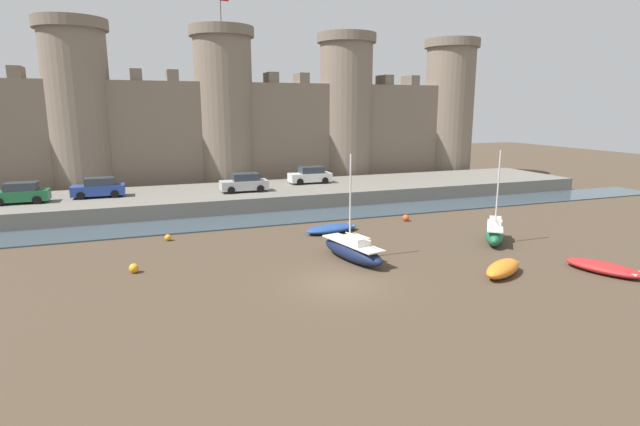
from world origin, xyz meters
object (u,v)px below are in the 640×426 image
object	(u,v)px
rowboat_near_channel_right	(503,268)
mooring_buoy_off_centre	(168,238)
rowboat_foreground_centre	(332,228)
rowboat_near_channel_left	(604,267)
sailboat_foreground_left	(495,233)
mooring_buoy_near_shore	(134,268)
car_quay_centre_east	(20,193)
car_quay_centre_west	(244,183)
car_quay_west	(310,175)
car_quay_east	(99,188)
sailboat_midflat_left	(353,250)
mooring_buoy_near_channel	(406,218)

from	to	relation	value
rowboat_near_channel_right	mooring_buoy_off_centre	distance (m)	20.71
rowboat_near_channel_right	rowboat_foreground_centre	distance (m)	12.65
rowboat_near_channel_left	sailboat_foreground_left	world-z (taller)	sailboat_foreground_left
mooring_buoy_off_centre	mooring_buoy_near_shore	world-z (taller)	mooring_buoy_near_shore
rowboat_near_channel_right	car_quay_centre_east	xyz separation A→B (m)	(-26.00, 23.67, 1.69)
rowboat_near_channel_right	car_quay_centre_west	xyz separation A→B (m)	(-8.67, 22.99, 1.69)
rowboat_foreground_centre	mooring_buoy_near_shore	size ratio (longest dim) A/B	8.20
rowboat_near_channel_right	rowboat_near_channel_left	xyz separation A→B (m)	(5.34, -1.49, -0.11)
mooring_buoy_off_centre	car_quay_centre_west	bearing A→B (deg)	53.38
sailboat_foreground_left	car_quay_west	bearing A→B (deg)	105.13
rowboat_near_channel_right	mooring_buoy_off_centre	xyz separation A→B (m)	(-15.86, 13.32, -0.20)
mooring_buoy_near_shore	car_quay_west	world-z (taller)	car_quay_west
car_quay_east	sailboat_foreground_left	bearing A→B (deg)	-38.09
sailboat_midflat_left	sailboat_foreground_left	size ratio (longest dim) A/B	1.01
rowboat_near_channel_right	car_quay_centre_east	bearing A→B (deg)	137.69
car_quay_centre_west	car_quay_centre_east	xyz separation A→B (m)	(-17.33, 0.68, 0.00)
car_quay_east	car_quay_centre_east	distance (m)	5.57
rowboat_near_channel_left	mooring_buoy_near_shore	size ratio (longest dim) A/B	8.19
mooring_buoy_off_centre	car_quay_centre_west	distance (m)	12.19
mooring_buoy_near_shore	car_quay_centre_west	size ratio (longest dim) A/B	0.12
rowboat_near_channel_right	rowboat_near_channel_left	bearing A→B (deg)	-15.60
rowboat_near_channel_right	mooring_buoy_near_channel	distance (m)	13.07
rowboat_near_channel_left	mooring_buoy_off_centre	size ratio (longest dim) A/B	9.77
rowboat_foreground_centre	sailboat_foreground_left	size ratio (longest dim) A/B	0.70
rowboat_near_channel_left	car_quay_centre_east	xyz separation A→B (m)	(-31.34, 25.16, 1.81)
rowboat_near_channel_right	sailboat_midflat_left	world-z (taller)	sailboat_midflat_left
rowboat_foreground_centre	mooring_buoy_near_shore	distance (m)	13.77
sailboat_midflat_left	car_quay_centre_east	distance (m)	27.13
rowboat_near_channel_right	mooring_buoy_near_shore	world-z (taller)	rowboat_near_channel_right
sailboat_foreground_left	mooring_buoy_near_channel	distance (m)	7.86
sailboat_midflat_left	mooring_buoy_near_channel	world-z (taller)	sailboat_midflat_left
rowboat_foreground_centre	mooring_buoy_near_shore	world-z (taller)	rowboat_foreground_centre
sailboat_foreground_left	car_quay_centre_west	size ratio (longest dim) A/B	1.46
rowboat_foreground_centre	mooring_buoy_near_channel	size ratio (longest dim) A/B	8.20
car_quay_east	car_quay_west	bearing A→B (deg)	3.55
sailboat_midflat_left	rowboat_near_channel_left	xyz separation A→B (m)	(11.60, -6.61, -0.33)
mooring_buoy_near_channel	mooring_buoy_near_shore	bearing A→B (deg)	-163.69
rowboat_near_channel_right	sailboat_foreground_left	bearing A→B (deg)	54.42
car_quay_west	car_quay_east	bearing A→B (deg)	-176.45
rowboat_near_channel_right	car_quay_centre_west	bearing A→B (deg)	110.68
mooring_buoy_near_channel	mooring_buoy_near_shore	distance (m)	20.54
rowboat_foreground_centre	car_quay_centre_east	xyz separation A→B (m)	(-21.05, 12.03, 1.81)
rowboat_near_channel_right	car_quay_centre_east	size ratio (longest dim) A/B	0.82
mooring_buoy_off_centre	car_quay_east	distance (m)	12.24
rowboat_foreground_centre	rowboat_near_channel_left	bearing A→B (deg)	-51.89
mooring_buoy_off_centre	car_quay_west	distance (m)	18.94
sailboat_midflat_left	car_quay_centre_east	bearing A→B (deg)	136.79
car_quay_centre_west	sailboat_foreground_left	bearing A→B (deg)	-54.50
rowboat_near_channel_left	car_quay_west	size ratio (longest dim) A/B	1.02
sailboat_foreground_left	mooring_buoy_near_shore	size ratio (longest dim) A/B	11.72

